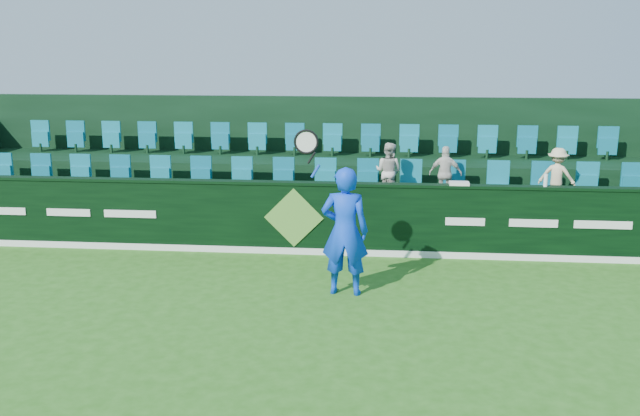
# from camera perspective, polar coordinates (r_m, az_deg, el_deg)

# --- Properties ---
(ground) EXTENTS (60.00, 60.00, 0.00)m
(ground) POSITION_cam_1_polar(r_m,az_deg,el_deg) (9.65, -5.14, -10.41)
(ground) COLOR #276317
(ground) RESTS_ON ground
(sponsor_hoarding) EXTENTS (16.00, 0.25, 1.35)m
(sponsor_hoarding) POSITION_cam_1_polar(r_m,az_deg,el_deg) (13.18, -2.03, -0.77)
(sponsor_hoarding) COLOR black
(sponsor_hoarding) RESTS_ON ground
(stand_tier_front) EXTENTS (16.00, 2.00, 0.80)m
(stand_tier_front) POSITION_cam_1_polar(r_m,az_deg,el_deg) (14.31, -1.46, -0.78)
(stand_tier_front) COLOR black
(stand_tier_front) RESTS_ON ground
(stand_tier_back) EXTENTS (16.00, 1.80, 1.30)m
(stand_tier_back) POSITION_cam_1_polar(r_m,az_deg,el_deg) (16.10, -0.66, 1.71)
(stand_tier_back) COLOR black
(stand_tier_back) RESTS_ON ground
(stand_rear) EXTENTS (16.00, 4.10, 2.60)m
(stand_rear) POSITION_cam_1_polar(r_m,az_deg,el_deg) (16.43, -0.50, 3.96)
(stand_rear) COLOR black
(stand_rear) RESTS_ON ground
(seat_row_front) EXTENTS (13.50, 0.50, 0.60)m
(seat_row_front) POSITION_cam_1_polar(r_m,az_deg,el_deg) (14.55, -1.29, 2.28)
(seat_row_front) COLOR #127A8F
(seat_row_front) RESTS_ON stand_tier_front
(seat_row_back) EXTENTS (13.50, 0.50, 0.60)m
(seat_row_back) POSITION_cam_1_polar(r_m,az_deg,el_deg) (16.23, -0.55, 5.21)
(seat_row_back) COLOR #127A8F
(seat_row_back) RESTS_ON stand_tier_back
(tennis_player) EXTENTS (1.22, 0.52, 2.65)m
(tennis_player) POSITION_cam_1_polar(r_m,az_deg,el_deg) (10.97, 1.97, -1.81)
(tennis_player) COLOR blue
(tennis_player) RESTS_ON ground
(spectator_left) EXTENTS (0.68, 0.62, 1.14)m
(spectator_left) POSITION_cam_1_polar(r_m,az_deg,el_deg) (14.02, 5.49, 2.93)
(spectator_left) COLOR beige
(spectator_left) RESTS_ON stand_tier_front
(spectator_middle) EXTENTS (0.67, 0.37, 1.08)m
(spectator_middle) POSITION_cam_1_polar(r_m,az_deg,el_deg) (14.08, 10.01, 2.71)
(spectator_middle) COLOR silver
(spectator_middle) RESTS_ON stand_tier_front
(spectator_right) EXTENTS (0.80, 0.63, 1.08)m
(spectator_right) POSITION_cam_1_polar(r_m,az_deg,el_deg) (14.40, 18.44, 2.46)
(spectator_right) COLOR beige
(spectator_right) RESTS_ON stand_tier_front
(towel) EXTENTS (0.35, 0.23, 0.05)m
(towel) POSITION_cam_1_polar(r_m,az_deg,el_deg) (12.99, 11.06, 1.95)
(towel) COLOR silver
(towel) RESTS_ON sponsor_hoarding
(drinks_bottle) EXTENTS (0.07, 0.07, 0.22)m
(drinks_bottle) POSITION_cam_1_polar(r_m,az_deg,el_deg) (13.21, 17.60, 2.13)
(drinks_bottle) COLOR white
(drinks_bottle) RESTS_ON sponsor_hoarding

